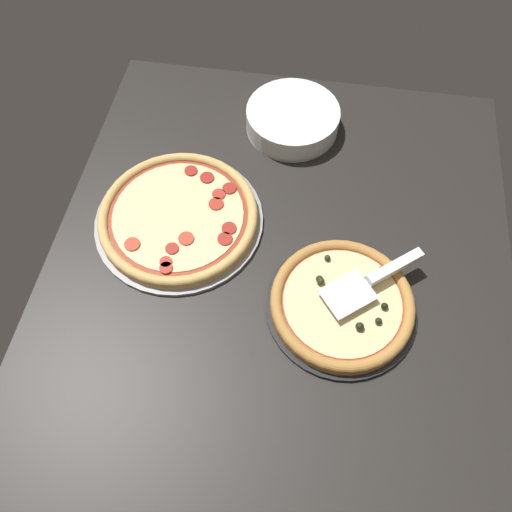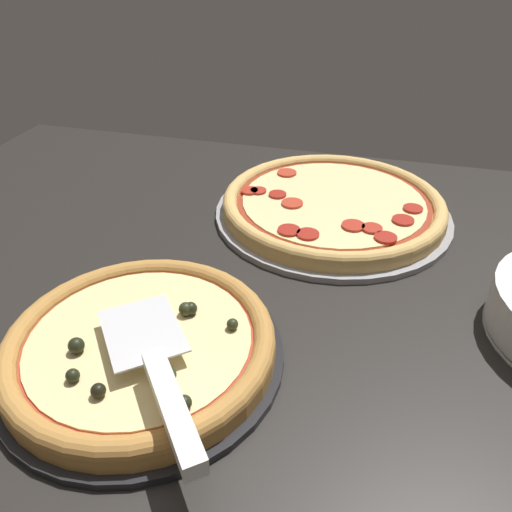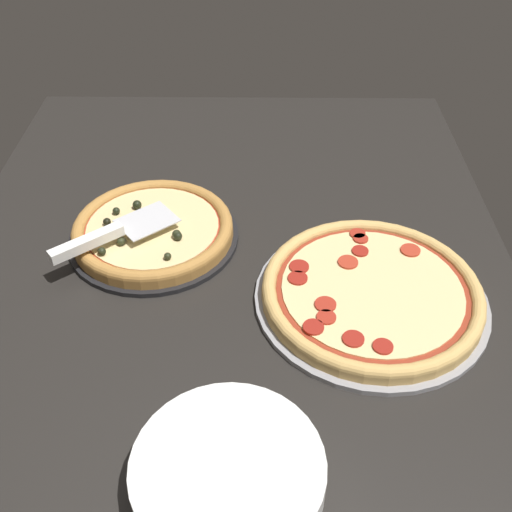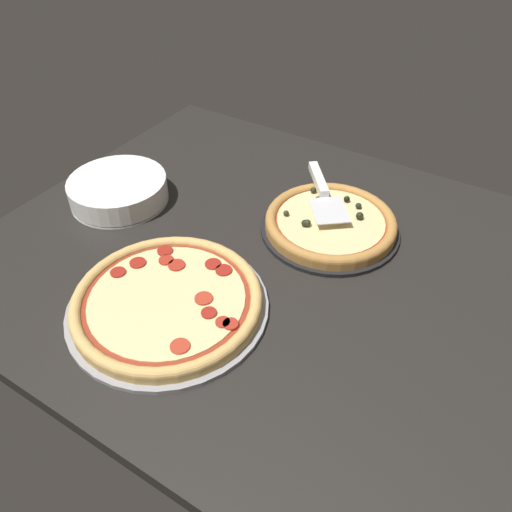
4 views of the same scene
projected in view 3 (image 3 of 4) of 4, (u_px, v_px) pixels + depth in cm
name	position (u px, v px, depth cm)	size (l,w,h in cm)	color
ground_plane	(230.00, 263.00, 115.06)	(133.54, 106.85, 3.60)	black
pizza_pan_front	(154.00, 237.00, 117.46)	(33.11, 33.11, 1.00)	black
pizza_front	(153.00, 229.00, 116.08)	(31.13, 31.13, 4.15)	#B77F3D
pizza_pan_back	(370.00, 299.00, 104.47)	(40.55, 40.55, 1.00)	#939399
pizza_back	(372.00, 291.00, 103.21)	(38.12, 38.12, 2.95)	#DBAD60
serving_spatula	(102.00, 237.00, 108.87)	(19.36, 22.28, 2.00)	silver
plate_stack	(228.00, 476.00, 76.47)	(24.86, 24.86, 6.30)	white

